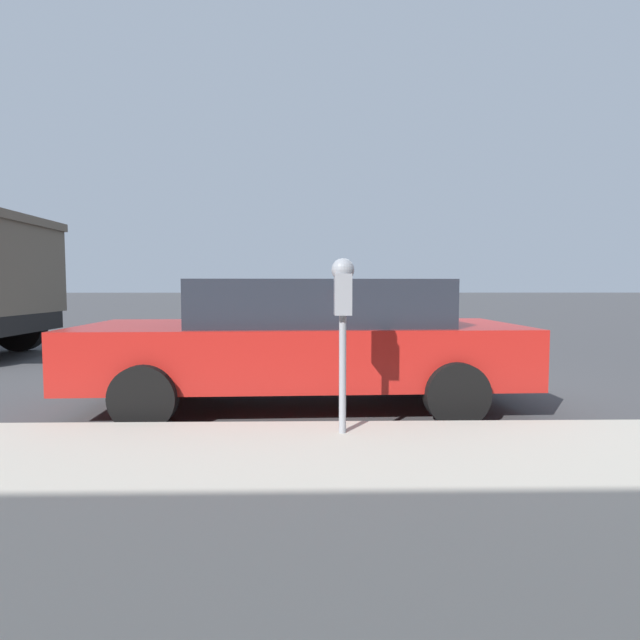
# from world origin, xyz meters

# --- Properties ---
(ground_plane) EXTENTS (220.00, 220.00, 0.00)m
(ground_plane) POSITION_xyz_m (0.00, 0.00, 0.00)
(ground_plane) COLOR #424244
(parking_meter) EXTENTS (0.21, 0.19, 1.46)m
(parking_meter) POSITION_xyz_m (-2.56, 0.47, 1.27)
(parking_meter) COLOR gray
(parking_meter) RESTS_ON sidewalk
(car_red) EXTENTS (2.22, 4.97, 1.46)m
(car_red) POSITION_xyz_m (-0.94, 0.80, 0.78)
(car_red) COLOR #B21E19
(car_red) RESTS_ON ground_plane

